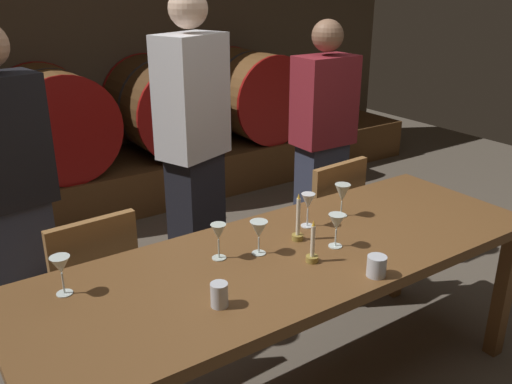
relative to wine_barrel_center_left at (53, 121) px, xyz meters
name	(u,v)px	position (x,y,z in m)	size (l,w,h in m)	color
ground_plane	(302,360)	(0.45, -2.59, -0.80)	(9.00, 9.00, 0.00)	brown
back_wall	(80,41)	(0.45, 0.55, 0.54)	(6.92, 0.24, 2.68)	brown
barrel_shelf	(115,182)	(0.45, 0.00, -0.60)	(6.23, 0.90, 0.39)	brown
wine_barrel_center_left	(53,121)	(0.00, 0.00, 0.00)	(0.83, 0.83, 0.83)	brown
wine_barrel_center_right	(163,106)	(0.95, 0.00, 0.00)	(0.83, 0.83, 0.83)	#513319
wine_barrel_far_right	(252,94)	(1.88, 0.00, 0.00)	(0.83, 0.83, 0.83)	brown
dining_table	(292,268)	(0.23, -2.76, -0.10)	(2.34, 0.81, 0.77)	brown
chair_left	(91,289)	(-0.45, -2.11, -0.31)	(0.42, 0.42, 0.88)	olive
chair_right	(324,221)	(0.97, -2.14, -0.31)	(0.43, 0.43, 0.88)	olive
guest_left	(11,201)	(-0.66, -1.75, 0.07)	(0.41, 0.30, 1.69)	#33384C
guest_center	(194,152)	(0.32, -1.74, 0.13)	(0.44, 0.36, 1.81)	black
guest_right	(323,146)	(1.24, -1.78, 0.03)	(0.38, 0.25, 1.62)	#33384C
candle_left	(312,251)	(0.25, -2.87, 0.02)	(0.05, 0.05, 0.19)	olive
candle_right	(298,227)	(0.32, -2.68, 0.03)	(0.05, 0.05, 0.22)	olive
wine_glass_far_left	(61,266)	(-0.66, -2.55, 0.08)	(0.07, 0.07, 0.15)	silver
wine_glass_left	(218,233)	(-0.05, -2.63, 0.08)	(0.06, 0.06, 0.15)	silver
wine_glass_center_left	(259,230)	(0.11, -2.69, 0.08)	(0.08, 0.08, 0.15)	silver
wine_glass_center_right	(337,223)	(0.42, -2.82, 0.08)	(0.07, 0.07, 0.15)	silver
wine_glass_right	(307,202)	(0.45, -2.59, 0.09)	(0.06, 0.06, 0.16)	white
wine_glass_far_right	(342,194)	(0.66, -2.59, 0.09)	(0.08, 0.08, 0.16)	silver
cup_left	(219,295)	(-0.23, -2.94, 0.01)	(0.06, 0.06, 0.09)	silver
cup_right	(377,266)	(0.38, -3.10, 0.01)	(0.08, 0.08, 0.08)	silver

